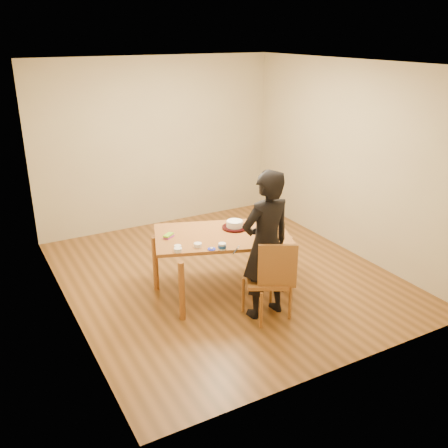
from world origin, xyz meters
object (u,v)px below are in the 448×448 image
dining_chair (267,280)px  dining_table (222,236)px  cake_plate (235,227)px  cake (235,224)px  person (266,245)px

dining_chair → dining_table: bearing=130.0°
cake_plate → dining_chair: bearing=-95.3°
cake_plate → cake: bearing=90.0°
dining_table → dining_chair: (0.15, -0.78, -0.28)m
cake_plate → person: bearing=-95.5°
dining_table → person: person is taller
dining_table → dining_chair: size_ratio=3.59×
cake_plate → person: (-0.08, -0.82, 0.09)m
cake_plate → cake: (0.00, 0.00, 0.05)m
cake → dining_table: bearing=-158.3°
dining_chair → cake: (0.08, 0.87, 0.36)m
cake → person: (-0.08, -0.82, 0.05)m
dining_table → person: 0.76m
person → dining_chair: bearing=86.2°
dining_table → cake: bearing=41.5°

